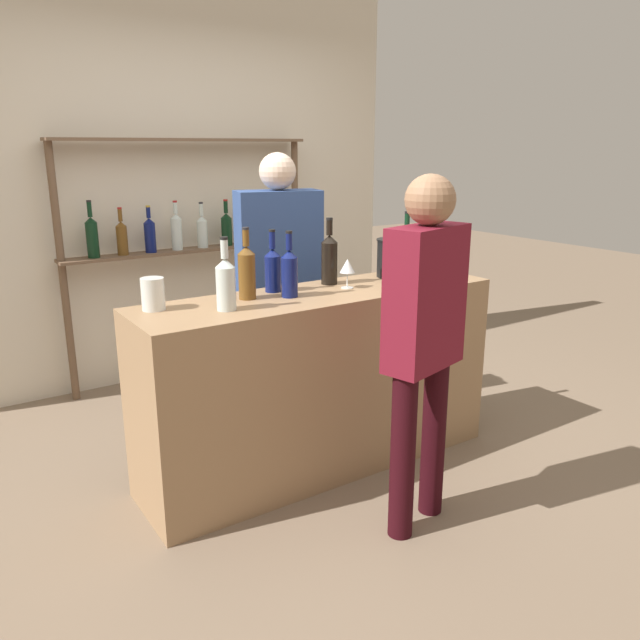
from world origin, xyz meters
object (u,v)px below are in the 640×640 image
(counter_bottle_3, at_px, (289,272))
(customer_center, at_px, (424,328))
(counter_bottle_5, at_px, (329,258))
(server_behind_counter, at_px, (279,271))
(counter_bottle_4, at_px, (226,282))
(counter_bottle_2, at_px, (247,271))
(counter_bottle_1, at_px, (273,268))
(ice_bucket, at_px, (392,258))
(cork_jar, at_px, (153,294))
(counter_bottle_0, at_px, (406,250))
(wine_glass, at_px, (347,267))

(counter_bottle_3, xyz_separation_m, customer_center, (0.23, -0.70, -0.15))
(counter_bottle_5, height_order, server_behind_counter, server_behind_counter)
(counter_bottle_4, distance_m, customer_center, 0.90)
(counter_bottle_4, height_order, server_behind_counter, server_behind_counter)
(counter_bottle_2, xyz_separation_m, server_behind_counter, (0.51, 0.57, -0.15))
(counter_bottle_3, xyz_separation_m, counter_bottle_5, (0.33, 0.14, 0.01))
(customer_center, bearing_deg, counter_bottle_1, 1.53)
(counter_bottle_1, relative_size, counter_bottle_3, 0.98)
(counter_bottle_3, height_order, customer_center, customer_center)
(counter_bottle_4, distance_m, ice_bucket, 1.11)
(cork_jar, bearing_deg, counter_bottle_2, -5.87)
(counter_bottle_4, distance_m, cork_jar, 0.33)
(counter_bottle_0, relative_size, server_behind_counter, 0.22)
(counter_bottle_2, distance_m, customer_center, 0.91)
(counter_bottle_0, xyz_separation_m, counter_bottle_5, (-0.55, -0.01, 0.00))
(counter_bottle_4, xyz_separation_m, cork_jar, (-0.27, 0.18, -0.05))
(cork_jar, distance_m, customer_center, 1.21)
(counter_bottle_4, xyz_separation_m, ice_bucket, (1.10, 0.16, -0.02))
(counter_bottle_4, relative_size, server_behind_counter, 0.20)
(counter_bottle_0, xyz_separation_m, customer_center, (-0.64, -0.85, -0.16))
(counter_bottle_1, height_order, customer_center, customer_center)
(cork_jar, height_order, server_behind_counter, server_behind_counter)
(counter_bottle_2, distance_m, wine_glass, 0.54)
(counter_bottle_2, distance_m, cork_jar, 0.46)
(counter_bottle_2, height_order, counter_bottle_3, counter_bottle_2)
(counter_bottle_0, height_order, customer_center, customer_center)
(counter_bottle_3, relative_size, server_behind_counter, 0.20)
(cork_jar, xyz_separation_m, server_behind_counter, (0.96, 0.53, -0.08))
(counter_bottle_0, height_order, ice_bucket, counter_bottle_0)
(wine_glass, bearing_deg, counter_bottle_3, 179.91)
(counter_bottle_2, bearing_deg, wine_glass, -8.29)
(counter_bottle_4, bearing_deg, counter_bottle_5, 15.81)
(counter_bottle_4, xyz_separation_m, server_behind_counter, (0.68, 0.71, -0.14))
(counter_bottle_0, distance_m, counter_bottle_1, 0.89)
(counter_bottle_1, distance_m, customer_center, 0.90)
(counter_bottle_1, height_order, server_behind_counter, server_behind_counter)
(counter_bottle_5, height_order, customer_center, customer_center)
(counter_bottle_2, relative_size, ice_bucket, 1.62)
(counter_bottle_0, bearing_deg, counter_bottle_2, -176.29)
(cork_jar, bearing_deg, counter_bottle_5, 0.79)
(counter_bottle_5, xyz_separation_m, server_behind_counter, (-0.01, 0.51, -0.15))
(counter_bottle_4, xyz_separation_m, wine_glass, (0.71, 0.06, -0.01))
(counter_bottle_0, distance_m, wine_glass, 0.55)
(wine_glass, height_order, server_behind_counter, server_behind_counter)
(counter_bottle_5, bearing_deg, counter_bottle_2, -173.46)
(ice_bucket, relative_size, server_behind_counter, 0.13)
(counter_bottle_0, relative_size, wine_glass, 2.31)
(ice_bucket, height_order, customer_center, customer_center)
(counter_bottle_1, distance_m, cork_jar, 0.63)
(counter_bottle_0, height_order, cork_jar, counter_bottle_0)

